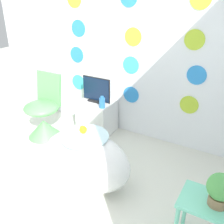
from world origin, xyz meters
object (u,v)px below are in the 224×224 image
(bathtub, at_px, (86,160))
(potted_plant_left, at_px, (220,189))
(chair, at_px, (43,117))
(tv, at_px, (96,91))
(vase, at_px, (102,103))

(bathtub, height_order, potted_plant_left, potted_plant_left)
(chair, bearing_deg, potted_plant_left, -15.93)
(chair, bearing_deg, tv, 39.83)
(bathtub, xyz_separation_m, tv, (-0.50, 0.96, 0.30))
(bathtub, bearing_deg, chair, 153.93)
(tv, height_order, vase, tv)
(bathtub, height_order, tv, tv)
(vase, bearing_deg, chair, -155.93)
(bathtub, bearing_deg, tv, 117.45)
(vase, xyz_separation_m, potted_plant_left, (1.55, -0.97, 0.07))
(bathtub, distance_m, tv, 1.13)
(chair, bearing_deg, vase, 24.07)
(tv, bearing_deg, bathtub, -62.55)
(tv, relative_size, vase, 2.61)
(potted_plant_left, bearing_deg, chair, 164.07)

